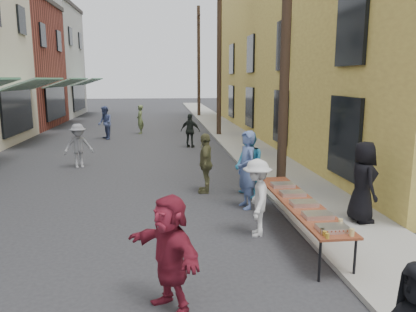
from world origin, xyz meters
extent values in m
plane|color=#28282B|center=(0.00, 0.00, 0.00)|extent=(120.00, 120.00, 0.00)
cube|color=gray|center=(5.00, 15.00, 0.05)|extent=(2.20, 60.00, 0.10)
cube|color=gray|center=(-10.00, 29.00, 4.50)|extent=(8.00, 8.00, 9.00)
cube|color=#B69841|center=(11.10, 14.00, 5.00)|extent=(10.00, 28.00, 10.00)
cylinder|color=#2D2116|center=(4.30, 3.00, 4.50)|extent=(0.26, 0.26, 9.00)
cylinder|color=#2D2116|center=(4.30, 15.00, 4.50)|extent=(0.26, 0.26, 9.00)
cylinder|color=#2D2116|center=(4.30, 27.00, 4.50)|extent=(0.26, 0.26, 9.00)
cube|color=#612717|center=(3.80, 0.13, 0.73)|extent=(0.70, 4.00, 0.04)
cylinder|color=black|center=(3.51, -1.75, 0.35)|extent=(0.04, 0.04, 0.71)
cylinder|color=black|center=(4.09, -1.75, 0.35)|extent=(0.04, 0.04, 0.71)
cylinder|color=black|center=(3.51, 2.01, 0.35)|extent=(0.04, 0.04, 0.71)
cylinder|color=black|center=(4.09, 2.01, 0.35)|extent=(0.04, 0.04, 0.71)
cube|color=maroon|center=(3.80, -1.52, 0.79)|extent=(0.50, 0.33, 0.08)
cube|color=#B2B2B7|center=(3.80, -0.87, 0.79)|extent=(0.50, 0.33, 0.08)
cube|color=tan|center=(3.80, -0.17, 0.79)|extent=(0.50, 0.33, 0.08)
cube|color=#B2B2B7|center=(3.80, 0.53, 0.79)|extent=(0.50, 0.33, 0.08)
cube|color=tan|center=(3.80, 1.23, 0.79)|extent=(0.50, 0.33, 0.08)
cylinder|color=#A57F26|center=(3.58, -1.82, 0.79)|extent=(0.07, 0.07, 0.08)
cylinder|color=#A57F26|center=(3.58, -1.72, 0.79)|extent=(0.07, 0.07, 0.08)
cylinder|color=#A57F26|center=(3.58, -1.62, 0.79)|extent=(0.07, 0.07, 0.08)
cylinder|color=tan|center=(4.00, -1.77, 0.81)|extent=(0.08, 0.08, 0.12)
imported|color=#5369A0|center=(3.14, 2.08, 0.97)|extent=(0.58, 0.77, 1.93)
imported|color=teal|center=(3.40, 3.00, 0.89)|extent=(0.90, 1.02, 1.79)
imported|color=silver|center=(2.97, 0.28, 0.80)|extent=(0.77, 1.12, 1.59)
imported|color=brown|center=(2.29, 3.59, 0.84)|extent=(0.57, 1.04, 1.68)
imported|color=maroon|center=(1.16, -2.25, 0.83)|extent=(1.26, 1.54, 1.65)
imported|color=black|center=(5.37, 0.57, 0.98)|extent=(0.59, 0.88, 1.76)
imported|color=gray|center=(-1.89, 7.33, 0.80)|extent=(1.17, 0.90, 1.59)
imported|color=black|center=(2.42, 11.22, 0.79)|extent=(1.00, 0.71, 1.58)
imported|color=#5D6E40|center=(-0.14, 16.38, 0.83)|extent=(0.40, 0.61, 1.67)
imported|color=#465388|center=(-1.86, 14.33, 0.88)|extent=(0.94, 1.04, 1.76)
camera|label=1|loc=(1.08, -7.46, 3.17)|focal=35.00mm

